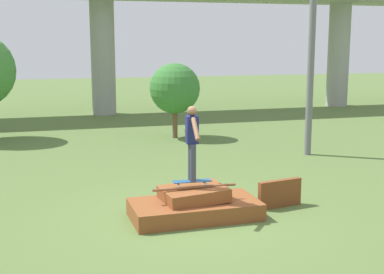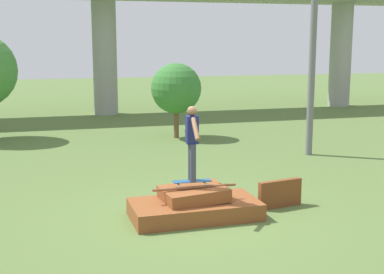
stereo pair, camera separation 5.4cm
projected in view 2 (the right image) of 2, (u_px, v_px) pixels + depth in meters
ground_plane at (195, 217)px, 10.36m from camera, size 80.00×80.00×0.00m
scrap_pile at (194, 206)px, 10.34m from camera, size 2.49×1.30×0.63m
scrap_plank_loose at (280, 194)px, 10.95m from camera, size 1.00×0.30×0.57m
skateboard at (192, 181)px, 10.30m from camera, size 0.76×0.25×0.09m
skater at (192, 139)px, 10.15m from camera, size 0.23×1.06×1.45m
highway_overpass at (103, 2)px, 23.98m from camera, size 44.00×3.71×5.89m
utility_pole at (314, 11)px, 15.32m from camera, size 1.30×0.20×8.21m
tree_behind_right at (176, 89)px, 18.55m from camera, size 1.75×1.75×2.62m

